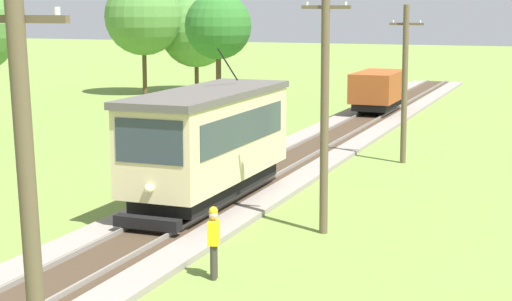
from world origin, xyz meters
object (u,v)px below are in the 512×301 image
Objects in this scene: track_worker at (214,239)px; tree_right_near at (218,26)px; red_tram at (209,141)px; tree_left_far at (143,17)px; freight_car at (378,90)px; second_worker at (130,170)px; utility_pole_mid at (405,83)px; tree_left_near at (196,31)px; utility_pole_near_tram at (325,104)px; utility_pole_foreground at (30,222)px.

track_worker is 31.36m from tree_right_near.
tree_left_far reaches higher than red_tram.
second_worker is (-3.03, -24.16, -0.57)m from freight_car.
tree_left_near reaches higher than utility_pole_mid.
red_tram is at bearing -19.12° from second_worker.
tree_left_far reaches higher than track_worker.
tree_left_near is at bearing 51.27° from tree_left_far.
tree_right_near is at bearing -79.03° from track_worker.
utility_pole_near_tram is at bearing -53.90° from tree_left_far.
utility_pole_near_tram is 39.28m from tree_left_far.
second_worker is (-7.40, 1.93, -2.77)m from utility_pole_near_tram.
utility_pole_near_tram reaches higher than second_worker.
utility_pole_mid is at bearing -106.95° from track_worker.
utility_pole_mid is 30.75m from tree_left_far.
tree_left_far reaches higher than utility_pole_near_tram.
tree_left_far is at bearing 122.03° from red_tram.
utility_pole_near_tram is 4.10× the size of track_worker.
freight_car is at bearing 99.52° from utility_pole_near_tram.
utility_pole_foreground reaches higher than utility_pole_mid.
red_tram is at bearing -67.08° from tree_right_near.
utility_pole_mid is at bearing -48.91° from tree_left_near.
utility_pole_mid is at bearing 66.04° from red_tram.
utility_pole_foreground is 25.10m from utility_pole_mid.
utility_pole_mid is (0.00, 25.09, -0.32)m from utility_pole_foreground.
tree_left_far is (-21.84, 36.53, 4.71)m from track_worker.
utility_pole_foreground is at bearing -67.15° from tree_left_near.
tree_left_near is (-16.08, 8.93, 3.01)m from freight_car.
second_worker is at bearing 165.39° from utility_pole_near_tram.
utility_pole_mid is at bearing -73.24° from freight_car.
tree_right_near reaches higher than tree_left_near.
tree_right_near is (-9.28, 21.94, 3.08)m from red_tram.
tree_right_near is (-13.65, 12.11, 1.91)m from utility_pole_mid.
red_tram is 1.19× the size of utility_pole_foreground.
second_worker is (-3.03, 0.20, -1.21)m from red_tram.
tree_left_near is at bearing 120.29° from utility_pole_near_tram.
utility_pole_foreground is (4.37, -39.62, 2.12)m from freight_car.
utility_pole_mid is at bearing 90.00° from utility_pole_foreground.
red_tram is 24.37m from freight_car.
freight_car is 0.73× the size of utility_pole_foreground.
red_tram is 1.17× the size of utility_pole_near_tram.
second_worker is at bearing -73.97° from tree_right_near.
freight_car is 0.80× the size of utility_pole_mid.
utility_pole_near_tram is at bearing -117.33° from track_worker.
utility_pole_mid is (0.00, 11.56, -0.39)m from utility_pole_near_tram.
second_worker is at bearing -68.47° from tree_left_near.
utility_pole_foreground is 50.84m from tree_left_far.
utility_pole_foreground is 0.84× the size of tree_left_far.
utility_pole_foreground is at bearing -69.85° from tree_right_near.
tree_left_near is (-20.46, 48.55, 0.89)m from utility_pole_foreground.
tree_right_near is at bearing 112.92° from red_tram.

